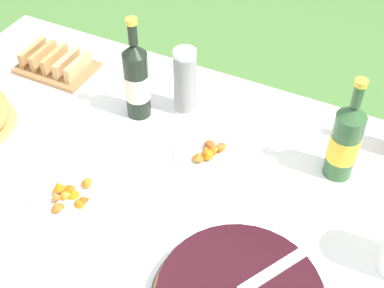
% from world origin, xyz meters
% --- Properties ---
extents(garden_table, '(1.67, 1.19, 0.71)m').
position_xyz_m(garden_table, '(0.00, 0.00, 0.65)').
color(garden_table, brown).
rests_on(garden_table, ground_plane).
extents(tablecloth, '(1.68, 1.20, 0.10)m').
position_xyz_m(tablecloth, '(0.00, 0.00, 0.70)').
color(tablecloth, white).
rests_on(tablecloth, garden_table).
extents(cup_stack, '(0.07, 0.07, 0.23)m').
position_xyz_m(cup_stack, '(-0.00, 0.37, 0.83)').
color(cup_stack, white).
rests_on(cup_stack, tablecloth).
extents(cider_bottle_green, '(0.08, 0.08, 0.33)m').
position_xyz_m(cider_bottle_green, '(0.51, 0.31, 0.84)').
color(cider_bottle_green, '#2D562D').
rests_on(cider_bottle_green, tablecloth).
extents(juice_bottle_red, '(0.08, 0.08, 0.34)m').
position_xyz_m(juice_bottle_red, '(-0.12, 0.29, 0.85)').
color(juice_bottle_red, black).
rests_on(juice_bottle_red, tablecloth).
extents(snack_plate_near, '(0.22, 0.22, 0.06)m').
position_xyz_m(snack_plate_near, '(0.16, 0.21, 0.73)').
color(snack_plate_near, white).
rests_on(snack_plate_near, tablecloth).
extents(snack_plate_left, '(0.22, 0.22, 0.06)m').
position_xyz_m(snack_plate_left, '(-0.11, -0.10, 0.73)').
color(snack_plate_left, white).
rests_on(snack_plate_left, tablecloth).
extents(bread_board, '(0.26, 0.18, 0.07)m').
position_xyz_m(bread_board, '(-0.50, 0.36, 0.74)').
color(bread_board, olive).
rests_on(bread_board, tablecloth).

